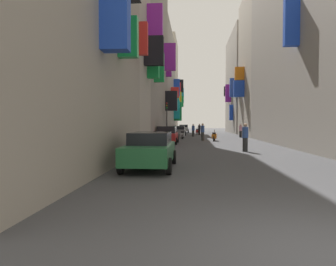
% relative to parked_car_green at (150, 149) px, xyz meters
% --- Properties ---
extents(ground_plane, '(140.00, 140.00, 0.00)m').
position_rel_parked_car_green_xyz_m(ground_plane, '(3.54, 22.37, -0.76)').
color(ground_plane, '#424244').
extents(building_left_mid_a, '(7.26, 4.65, 15.88)m').
position_rel_parked_car_green_xyz_m(building_left_mid_a, '(-4.42, 8.23, 7.17)').
color(building_left_mid_a, '#B2A899').
rests_on(building_left_mid_a, ground).
extents(building_left_mid_b, '(7.38, 15.33, 20.75)m').
position_rel_parked_car_green_xyz_m(building_left_mid_b, '(-4.45, 18.21, 9.61)').
color(building_left_mid_b, gray).
rests_on(building_left_mid_b, ground).
extents(building_left_mid_c, '(7.30, 15.86, 15.70)m').
position_rel_parked_car_green_xyz_m(building_left_mid_c, '(-4.45, 33.82, 7.08)').
color(building_left_mid_c, gray).
rests_on(building_left_mid_c, ground).
extents(building_left_far, '(7.39, 10.63, 17.95)m').
position_rel_parked_car_green_xyz_m(building_left_far, '(-4.44, 47.04, 8.21)').
color(building_left_far, '#BCB29E').
rests_on(building_left_far, ground).
extents(building_right_mid_a, '(7.38, 10.23, 18.98)m').
position_rel_parked_car_green_xyz_m(building_right_mid_a, '(11.52, 29.68, 8.72)').
color(building_right_mid_a, '#9E9384').
rests_on(building_right_mid_a, ground).
extents(building_right_mid_c, '(7.00, 16.01, 17.91)m').
position_rel_parked_car_green_xyz_m(building_right_mid_c, '(11.53, 44.35, 8.19)').
color(building_right_mid_c, gray).
rests_on(building_right_mid_c, ground).
extents(parked_car_green, '(1.88, 4.19, 1.43)m').
position_rel_parked_car_green_xyz_m(parked_car_green, '(0.00, 0.00, 0.00)').
color(parked_car_green, '#236638').
rests_on(parked_car_green, ground).
extents(parked_car_grey, '(1.84, 4.07, 1.37)m').
position_rel_parked_car_green_xyz_m(parked_car_grey, '(-0.20, 31.20, -0.03)').
color(parked_car_grey, slate).
rests_on(parked_car_grey, ground).
extents(parked_car_silver, '(1.90, 4.34, 1.47)m').
position_rel_parked_car_green_xyz_m(parked_car_silver, '(0.02, 44.11, 0.02)').
color(parked_car_silver, '#B7B7BC').
rests_on(parked_car_silver, ground).
extents(parked_car_red, '(1.90, 4.33, 1.51)m').
position_rel_parked_car_green_xyz_m(parked_car_red, '(-0.55, 14.24, 0.03)').
color(parked_car_red, '#B21E1E').
rests_on(parked_car_red, ground).
extents(scooter_orange, '(0.60, 1.97, 1.13)m').
position_rel_parked_car_green_xyz_m(scooter_orange, '(3.83, 18.60, -0.29)').
color(scooter_orange, orange).
rests_on(scooter_orange, ground).
extents(scooter_red, '(0.48, 1.80, 1.13)m').
position_rel_parked_car_green_xyz_m(scooter_red, '(2.39, 36.30, -0.29)').
color(scooter_red, red).
rests_on(scooter_red, ground).
extents(scooter_silver, '(0.50, 1.85, 1.13)m').
position_rel_parked_car_green_xyz_m(scooter_silver, '(0.55, 22.28, -0.29)').
color(scooter_silver, '#ADADB2').
rests_on(scooter_silver, ground).
extents(pedestrian_crossing, '(0.44, 0.44, 1.76)m').
position_rel_parked_car_green_xyz_m(pedestrian_crossing, '(2.69, 19.00, 0.12)').
color(pedestrian_crossing, '#3B3B3B').
rests_on(pedestrian_crossing, ground).
extents(pedestrian_near_left, '(0.54, 0.54, 1.78)m').
position_rel_parked_car_green_xyz_m(pedestrian_near_left, '(4.97, 7.39, 0.13)').
color(pedestrian_near_left, '#2A2A2A').
rests_on(pedestrian_near_left, ground).
extents(pedestrian_near_right, '(0.41, 0.41, 1.67)m').
position_rel_parked_car_green_xyz_m(pedestrian_near_right, '(7.61, 26.10, 0.07)').
color(pedestrian_near_right, black).
rests_on(pedestrian_near_right, ground).
extents(pedestrian_mid_street, '(0.40, 0.40, 1.65)m').
position_rel_parked_car_green_xyz_m(pedestrian_mid_street, '(1.75, 28.00, 0.07)').
color(pedestrian_mid_street, '#323232').
rests_on(pedestrian_mid_street, ground).
extents(pedestrian_far_away, '(0.53, 0.53, 1.65)m').
position_rel_parked_car_green_xyz_m(pedestrian_far_away, '(2.68, 33.85, 0.07)').
color(pedestrian_far_away, black).
rests_on(pedestrian_far_away, ground).
extents(traffic_light_far_corner, '(0.26, 0.34, 4.02)m').
position_rel_parked_car_green_xyz_m(traffic_light_far_corner, '(-1.07, 20.19, 2.00)').
color(traffic_light_far_corner, '#2D2D2D').
rests_on(traffic_light_far_corner, ground).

